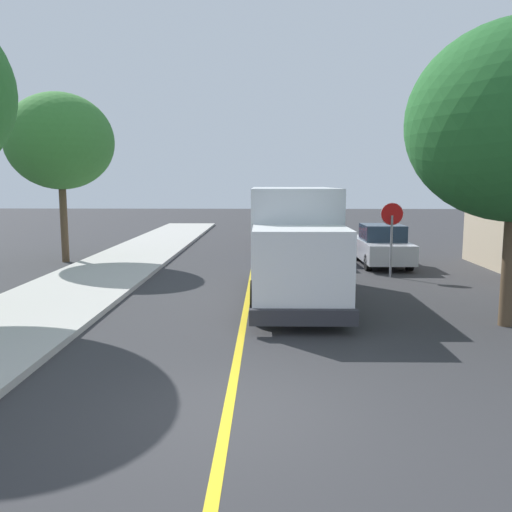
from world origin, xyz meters
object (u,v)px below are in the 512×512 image
box_truck (294,238)px  parked_car_furthest (286,215)px  parked_car_mid (306,231)px  parked_van_across (381,246)px  street_tree_down_block (60,142)px  parked_car_far (283,221)px  parked_car_near (308,243)px  stop_sign (392,225)px

box_truck → parked_car_furthest: 26.14m
parked_car_mid → parked_car_furthest: (-0.59, 13.00, 0.00)m
parked_van_across → street_tree_down_block: 13.90m
parked_car_far → parked_car_furthest: size_ratio=1.01×
parked_car_near → street_tree_down_block: (-10.32, -0.36, 4.23)m
parked_car_furthest → parked_van_across: same height
parked_van_across → street_tree_down_block: bearing=177.4°
box_truck → parked_car_near: 7.37m
parked_car_far → stop_sign: (3.34, -16.84, 1.06)m
parked_car_far → street_tree_down_block: 17.15m
box_truck → parked_car_mid: 13.22m
box_truck → parked_car_furthest: bearing=88.5°
box_truck → street_tree_down_block: (-9.35, 6.88, 3.26)m
parked_car_far → stop_sign: size_ratio=1.68×
parked_car_near → parked_van_across: size_ratio=1.01×
stop_sign → parked_car_furthest: bearing=97.5°
parked_car_near → stop_sign: 4.66m
parked_car_furthest → stop_sign: 22.76m
parked_car_furthest → street_tree_down_block: size_ratio=0.63×
parked_car_near → parked_car_furthest: size_ratio=1.01×
stop_sign → parked_car_far: bearing=101.2°
box_truck → parked_van_across: size_ratio=1.63×
parked_van_across → stop_sign: (-0.24, -2.72, 1.06)m
box_truck → parked_car_far: size_ratio=1.62×
box_truck → parked_van_across: box_truck is taller
parked_car_far → street_tree_down_block: street_tree_down_block is taller
parked_car_mid → parked_car_furthest: size_ratio=1.00×
parked_car_mid → street_tree_down_block: size_ratio=0.63×
parked_car_mid → street_tree_down_block: 13.03m
parked_car_far → parked_car_furthest: 5.71m
parked_car_furthest → box_truck: bearing=-91.5°
parked_car_mid → box_truck: bearing=-95.5°
parked_car_mid → parked_van_across: size_ratio=1.00×
box_truck → parked_van_across: bearing=58.4°
parked_car_furthest → parked_van_across: bearing=-80.9°
parked_car_near → parked_car_far: 13.19m
parked_car_far → parked_van_across: (3.58, -14.12, 0.00)m
parked_car_near → parked_car_mid: same height
parked_car_furthest → street_tree_down_block: (-10.04, -19.23, 4.23)m
parked_car_far → parked_car_furthest: same height
parked_car_furthest → parked_van_across: size_ratio=1.00×
stop_sign → street_tree_down_block: bearing=165.7°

